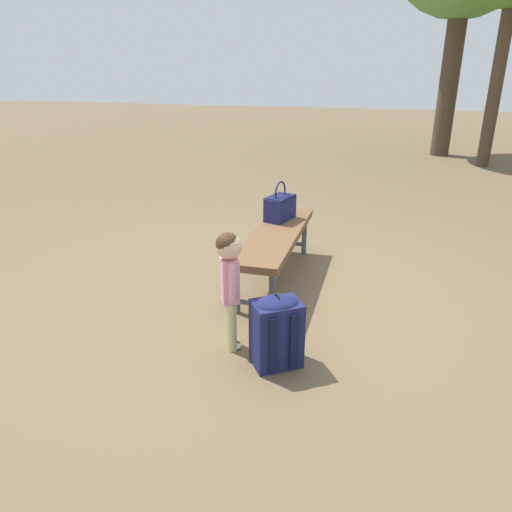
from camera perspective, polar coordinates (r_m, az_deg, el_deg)
The scene contains 5 objects.
ground_plane at distance 4.11m, azimuth -1.54°, elevation -4.40°, with size 40.00×40.00×0.00m, color brown.
park_bench at distance 4.22m, azimuth 2.34°, elevation 2.10°, with size 1.61×0.43×0.45m.
handbag at distance 4.53m, azimuth 2.88°, elevation 5.89°, with size 0.36×0.26×0.37m.
child_standing at distance 3.11m, azimuth -3.19°, elevation -2.10°, with size 0.20×0.17×0.83m.
backpack_large at distance 3.07m, azimuth 2.45°, elevation -8.69°, with size 0.35×0.37×0.51m.
Camera 1 is at (3.51, 1.14, 1.80)m, focal length 33.61 mm.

